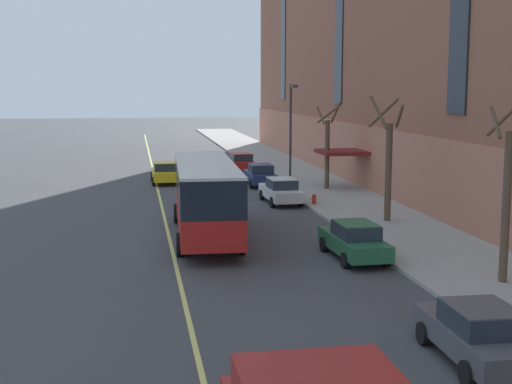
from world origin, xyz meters
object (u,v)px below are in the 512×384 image
(fire_hydrant, at_px, (314,198))
(parked_car_red_0, at_px, (241,162))
(parked_car_darkgray_4, at_px, (478,334))
(taxi_cab, at_px, (165,173))
(street_tree_near_corner, at_px, (507,194))
(street_lamp, at_px, (291,125))
(parked_car_green_1, at_px, (354,240))
(street_tree_far_uptown, at_px, (327,147))
(city_bus, at_px, (206,194))
(parked_car_white_2, at_px, (281,191))
(parked_car_navy_3, at_px, (260,175))
(street_tree_mid_block, at_px, (388,161))

(fire_hydrant, bearing_deg, parked_car_red_0, 95.41)
(parked_car_darkgray_4, distance_m, taxi_cab, 36.53)
(parked_car_darkgray_4, height_order, street_tree_near_corner, street_tree_near_corner)
(taxi_cab, bearing_deg, street_lamp, -30.80)
(parked_car_green_1, height_order, parked_car_darkgray_4, same)
(parked_car_red_0, bearing_deg, street_tree_near_corner, -83.32)
(taxi_cab, height_order, street_lamp, street_lamp)
(parked_car_green_1, bearing_deg, parked_car_red_0, 90.20)
(parked_car_green_1, height_order, fire_hydrant, parked_car_green_1)
(street_tree_far_uptown, xyz_separation_m, fire_hydrant, (-2.45, -6.09, -2.47))
(parked_car_red_0, bearing_deg, fire_hydrant, -84.59)
(city_bus, bearing_deg, street_tree_far_uptown, 55.18)
(parked_car_white_2, distance_m, taxi_cab, 12.28)
(parked_car_navy_3, bearing_deg, parked_car_red_0, 90.73)
(street_tree_near_corner, bearing_deg, parked_car_navy_3, 98.58)
(city_bus, relative_size, parked_car_green_1, 2.47)
(parked_car_red_0, relative_size, taxi_cab, 1.02)
(parked_car_green_1, bearing_deg, street_tree_mid_block, 60.78)
(city_bus, bearing_deg, street_lamp, 63.44)
(parked_car_red_0, distance_m, parked_car_green_1, 30.80)
(parked_car_red_0, distance_m, parked_car_white_2, 16.51)
(parked_car_green_1, distance_m, street_lamp, 20.11)
(parked_car_green_1, bearing_deg, fire_hydrant, 82.95)
(parked_car_green_1, xyz_separation_m, street_lamp, (1.69, 19.70, 3.68))
(fire_hydrant, bearing_deg, parked_car_navy_3, 99.71)
(parked_car_white_2, bearing_deg, street_lamp, 71.45)
(street_tree_mid_block, relative_size, street_tree_far_uptown, 1.09)
(city_bus, height_order, taxi_cab, city_bus)
(street_lamp, xyz_separation_m, fire_hydrant, (-0.10, -6.83, -3.97))
(parked_car_navy_3, bearing_deg, street_tree_mid_block, -75.12)
(city_bus, xyz_separation_m, parked_car_darkgray_4, (5.36, -16.36, -1.29))
(street_lamp, bearing_deg, parked_car_green_1, -94.91)
(parked_car_white_2, xyz_separation_m, street_tree_mid_block, (4.12, -7.15, 2.45))
(parked_car_navy_3, xyz_separation_m, taxi_cab, (-6.67, 2.52, 0.00))
(parked_car_green_1, distance_m, parked_car_darkgray_4, 11.27)
(street_tree_near_corner, relative_size, street_tree_far_uptown, 1.10)
(city_bus, height_order, street_lamp, street_lamp)
(parked_car_red_0, bearing_deg, street_lamp, -80.79)
(street_lamp, bearing_deg, fire_hydrant, -90.84)
(parked_car_darkgray_4, bearing_deg, parked_car_navy_3, 89.56)
(parked_car_red_0, xyz_separation_m, parked_car_green_1, (0.11, -30.80, -0.00))
(street_tree_near_corner, distance_m, street_tree_far_uptown, 23.66)
(parked_car_darkgray_4, relative_size, fire_hydrant, 6.32)
(parked_car_green_1, relative_size, street_tree_far_uptown, 0.80)
(parked_car_green_1, bearing_deg, street_tree_far_uptown, 77.97)
(city_bus, distance_m, street_tree_mid_block, 9.89)
(parked_car_red_0, height_order, parked_car_navy_3, same)
(street_tree_far_uptown, distance_m, fire_hydrant, 7.02)
(parked_car_green_1, height_order, street_tree_mid_block, street_tree_mid_block)
(parked_car_white_2, distance_m, fire_hydrant, 2.24)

